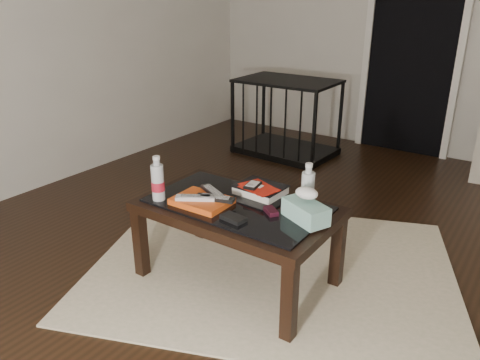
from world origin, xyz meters
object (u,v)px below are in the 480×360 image
at_px(pet_crate, 286,130).
at_px(water_bottle_right, 308,186).
at_px(water_bottle_left, 158,178).
at_px(tissue_box, 306,211).
at_px(textbook, 260,190).
at_px(coffee_table, 237,214).

relative_size(pet_crate, water_bottle_right, 3.91).
relative_size(pet_crate, water_bottle_left, 3.91).
distance_m(water_bottle_right, tissue_box, 0.15).
bearing_deg(water_bottle_left, textbook, 42.62).
relative_size(coffee_table, pet_crate, 1.07).
relative_size(pet_crate, tissue_box, 4.05).
xyz_separation_m(coffee_table, tissue_box, (0.37, 0.03, 0.11)).
relative_size(coffee_table, water_bottle_left, 4.20).
bearing_deg(water_bottle_right, pet_crate, 121.85).
xyz_separation_m(coffee_table, water_bottle_right, (0.32, 0.15, 0.18)).
bearing_deg(pet_crate, water_bottle_left, -74.38).
distance_m(water_bottle_left, water_bottle_right, 0.77).
height_order(pet_crate, water_bottle_right, pet_crate).
bearing_deg(tissue_box, water_bottle_right, 138.97).
distance_m(textbook, water_bottle_right, 0.30).
bearing_deg(tissue_box, pet_crate, 146.30).
bearing_deg(coffee_table, tissue_box, 4.23).
height_order(textbook, water_bottle_right, water_bottle_right).
bearing_deg(water_bottle_left, water_bottle_right, 26.61).
relative_size(pet_crate, textbook, 3.73).
distance_m(pet_crate, textbook, 2.09).
relative_size(coffee_table, textbook, 4.00).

